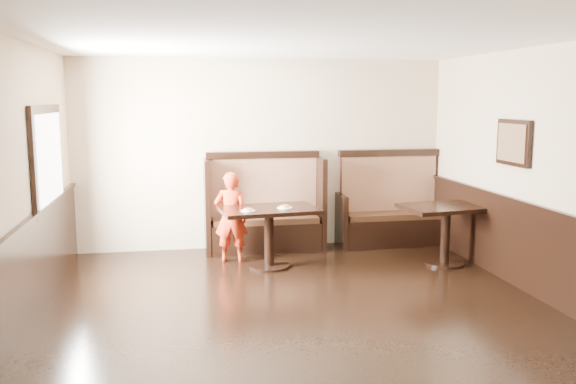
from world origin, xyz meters
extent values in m
plane|color=black|center=(0.00, 0.00, 0.00)|extent=(7.00, 7.00, 0.00)
plane|color=#CDB394|center=(0.00, 3.50, 1.40)|extent=(5.50, 0.00, 5.50)
plane|color=#CDB394|center=(0.00, -3.50, 1.40)|extent=(5.50, 0.00, 5.50)
plane|color=white|center=(0.00, 0.00, 2.80)|extent=(7.00, 7.00, 0.00)
cube|color=black|center=(-2.72, 0.00, 0.50)|extent=(0.05, 6.90, 1.00)
cube|color=black|center=(2.72, 0.00, 0.50)|extent=(0.05, 6.90, 1.00)
cube|color=black|center=(-2.71, 1.90, 1.55)|extent=(0.05, 1.50, 1.20)
cube|color=white|center=(-2.69, 1.90, 1.55)|extent=(0.01, 1.30, 1.00)
cube|color=black|center=(2.71, 1.20, 1.70)|extent=(0.04, 0.70, 0.55)
cube|color=olive|center=(2.69, 1.20, 1.70)|extent=(0.01, 0.60, 0.45)
cube|color=black|center=(0.00, 3.22, 0.21)|extent=(1.60, 0.50, 0.42)
cube|color=#341D10|center=(0.00, 3.22, 0.46)|extent=(1.54, 0.46, 0.09)
cube|color=#4C100F|center=(0.00, 3.43, 0.90)|extent=(1.60, 0.12, 0.92)
cube|color=black|center=(0.00, 3.43, 1.40)|extent=(1.68, 0.16, 0.10)
cube|color=black|center=(-0.84, 3.32, 0.68)|extent=(0.07, 0.72, 1.36)
cube|color=black|center=(0.84, 3.32, 0.68)|extent=(0.07, 0.72, 1.36)
cube|color=black|center=(1.95, 3.22, 0.21)|extent=(1.50, 0.50, 0.42)
cube|color=#341D10|center=(1.95, 3.22, 0.46)|extent=(1.44, 0.46, 0.09)
cube|color=#4C100F|center=(1.95, 3.43, 0.90)|extent=(1.50, 0.12, 0.92)
cube|color=black|center=(1.95, 3.43, 1.40)|extent=(1.58, 0.16, 0.10)
cube|color=black|center=(1.16, 3.32, 0.40)|extent=(0.07, 0.72, 0.80)
cube|color=black|center=(2.74, 3.32, 0.40)|extent=(0.07, 0.72, 0.80)
cube|color=black|center=(-0.08, 2.31, 0.78)|extent=(1.34, 0.92, 0.05)
cylinder|color=black|center=(-0.08, 2.31, 0.38)|extent=(0.13, 0.13, 0.73)
cylinder|color=black|center=(-0.08, 2.31, 0.02)|extent=(0.54, 0.54, 0.03)
cube|color=black|center=(2.28, 2.05, 0.78)|extent=(1.25, 0.90, 0.05)
cylinder|color=black|center=(2.28, 2.05, 0.38)|extent=(0.13, 0.13, 0.74)
cylinder|color=black|center=(2.28, 2.05, 0.02)|extent=(0.55, 0.55, 0.03)
imported|color=red|center=(-0.54, 2.68, 0.62)|extent=(0.50, 0.38, 1.25)
cylinder|color=white|center=(-0.37, 2.15, 0.81)|extent=(0.19, 0.19, 0.01)
cylinder|color=tan|center=(-0.37, 2.15, 0.82)|extent=(0.11, 0.11, 0.02)
cylinder|color=#EABA54|center=(-0.37, 2.15, 0.83)|extent=(0.10, 0.10, 0.01)
cylinder|color=white|center=(0.13, 2.27, 0.81)|extent=(0.20, 0.20, 0.01)
cylinder|color=tan|center=(0.13, 2.27, 0.82)|extent=(0.12, 0.12, 0.02)
cylinder|color=#EABA54|center=(0.13, 2.27, 0.83)|extent=(0.11, 0.11, 0.01)
camera|label=1|loc=(-1.22, -5.46, 2.22)|focal=38.00mm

